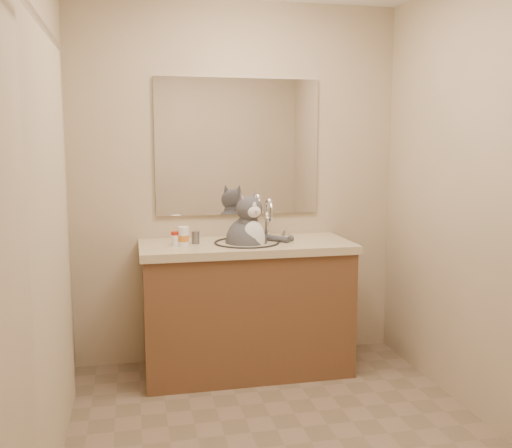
% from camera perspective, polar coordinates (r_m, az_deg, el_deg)
% --- Properties ---
extents(room, '(2.22, 2.52, 2.42)m').
position_cam_1_polar(room, '(2.64, 3.10, 2.12)').
color(room, '#816B59').
rests_on(room, ground).
extents(vanity, '(1.34, 0.59, 1.12)m').
position_cam_1_polar(vanity, '(3.71, -0.97, -8.05)').
color(vanity, brown).
rests_on(vanity, ground).
extents(mirror, '(1.10, 0.02, 0.90)m').
position_cam_1_polar(mirror, '(3.83, -1.82, 7.70)').
color(mirror, white).
rests_on(mirror, room).
extents(shower_curtain, '(0.02, 1.30, 1.93)m').
position_cam_1_polar(shower_curtain, '(2.69, -19.63, -1.85)').
color(shower_curtain, '#C3B293').
rests_on(shower_curtain, ground).
extents(cat, '(0.45, 0.36, 0.54)m').
position_cam_1_polar(cat, '(3.61, -0.87, -1.66)').
color(cat, '#444348').
rests_on(cat, vanity).
extents(pill_bottle_redcap, '(0.06, 0.06, 0.09)m').
position_cam_1_polar(pill_bottle_redcap, '(3.53, -8.07, -1.46)').
color(pill_bottle_redcap, white).
rests_on(pill_bottle_redcap, vanity).
extents(pill_bottle_orange, '(0.08, 0.08, 0.12)m').
position_cam_1_polar(pill_bottle_orange, '(3.52, -7.27, -1.27)').
color(pill_bottle_orange, white).
rests_on(pill_bottle_orange, vanity).
extents(grey_canister, '(0.06, 0.06, 0.08)m').
position_cam_1_polar(grey_canister, '(3.59, -6.06, -1.36)').
color(grey_canister, slate).
rests_on(grey_canister, vanity).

